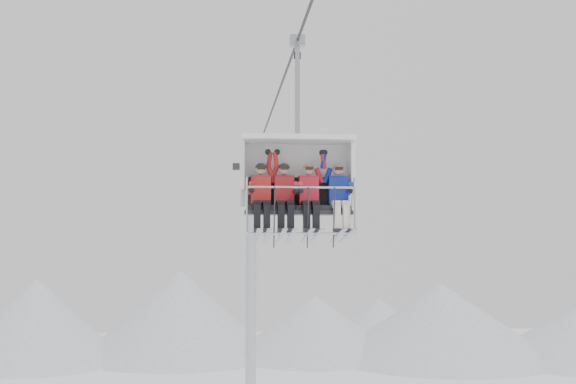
{
  "coord_description": "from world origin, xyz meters",
  "views": [
    {
      "loc": [
        -1.43,
        -16.15,
        9.29
      ],
      "look_at": [
        0.0,
        0.0,
        10.42
      ],
      "focal_mm": 45.0,
      "sensor_mm": 36.0,
      "label": 1
    }
  ],
  "objects": [
    {
      "name": "ridgeline",
      "position": [
        -1.58,
        42.05,
        2.84
      ],
      "size": [
        72.0,
        21.0,
        7.0
      ],
      "color": "silver",
      "rests_on": "ground"
    },
    {
      "name": "lift_tower_right",
      "position": [
        0.0,
        22.0,
        5.78
      ],
      "size": [
        2.0,
        1.8,
        13.48
      ],
      "color": "#BABDC2",
      "rests_on": "ground"
    },
    {
      "name": "skier_center_left",
      "position": [
        -0.27,
        -2.29,
        10.18
      ],
      "size": [
        0.38,
        1.69,
        1.53
      ],
      "color": "maroon",
      "rests_on": "chairlift_carrier"
    },
    {
      "name": "skier_far_right",
      "position": [
        0.79,
        -2.29,
        10.18
      ],
      "size": [
        0.38,
        1.69,
        1.53
      ],
      "color": "navy",
      "rests_on": "chairlift_carrier"
    },
    {
      "name": "skier_center_right",
      "position": [
        0.21,
        -2.29,
        10.18
      ],
      "size": [
        0.38,
        1.69,
        1.53
      ],
      "color": "red",
      "rests_on": "chairlift_carrier"
    },
    {
      "name": "chairlift_carrier",
      "position": [
        0.0,
        -1.99,
        10.64
      ],
      "size": [
        2.22,
        1.17,
        3.98
      ],
      "color": "black",
      "rests_on": "haul_cable"
    },
    {
      "name": "skier_far_left",
      "position": [
        -0.72,
        -2.29,
        10.18
      ],
      "size": [
        0.38,
        1.69,
        1.53
      ],
      "color": "red",
      "rests_on": "chairlift_carrier"
    },
    {
      "name": "haul_cable",
      "position": [
        0.0,
        0.0,
        13.3
      ],
      "size": [
        0.06,
        50.0,
        0.06
      ],
      "primitive_type": "cylinder",
      "rotation": [
        1.57,
        0.0,
        0.0
      ],
      "color": "#2F2F34",
      "rests_on": "lift_tower_left"
    }
  ]
}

